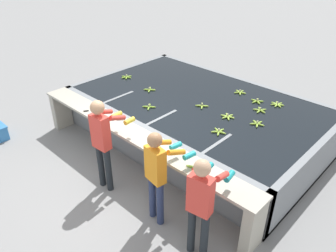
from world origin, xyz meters
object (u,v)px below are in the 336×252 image
Objects in this scene: banana_bunch_floating_9 at (277,104)px; banana_bunch_floating_0 at (202,106)px; banana_bunch_floating_2 at (228,116)px; banana_bunch_ledge_0 at (195,167)px; banana_bunch_floating_1 at (126,77)px; banana_bunch_floating_6 at (219,132)px; worker_1 at (158,170)px; knife_1 at (115,120)px; banana_bunch_floating_4 at (257,101)px; banana_bunch_floating_7 at (257,124)px; banana_bunch_floating_10 at (150,90)px; worker_0 at (103,137)px; knife_0 at (90,111)px; banana_bunch_floating_5 at (260,110)px; worker_2 at (201,200)px; banana_bunch_floating_3 at (240,92)px; banana_bunch_floating_8 at (149,107)px.

banana_bunch_floating_0 is at bearing -133.83° from banana_bunch_floating_9.
banana_bunch_floating_2 is 1.74m from banana_bunch_ledge_0.
banana_bunch_floating_1 is 1.02× the size of banana_bunch_floating_6.
worker_1 reaches higher than knife_1.
banana_bunch_floating_4 is 0.96m from banana_bunch_floating_7.
banana_bunch_floating_7 is 2.55m from banana_bunch_floating_10.
worker_0 reaches higher than banana_bunch_floating_1.
banana_bunch_floating_10 is at bearing -150.66° from banana_bunch_floating_4.
worker_1 is 5.10× the size of knife_0.
banana_bunch_floating_5 and banana_bunch_floating_6 have the same top height.
worker_1 is 6.39× the size of banana_bunch_floating_0.
banana_bunch_floating_5 is at bearing 96.11° from banana_bunch_ledge_0.
banana_bunch_floating_7 is at bearing 6.38° from banana_bunch_floating_0.
banana_bunch_floating_10 is (0.95, -0.13, 0.00)m from banana_bunch_floating_1.
worker_1 is 5.80× the size of banana_bunch_floating_7.
knife_1 is at bearing -139.59° from banana_bunch_floating_7.
worker_0 is 6.08× the size of banana_bunch_floating_9.
worker_2 reaches higher than banana_bunch_ledge_0.
worker_0 is at bearing -122.68° from banana_bunch_floating_7.
banana_bunch_ledge_0 is at bearing -79.15° from banana_bunch_floating_4.
knife_1 is at bearing -110.82° from banana_bunch_floating_3.
banana_bunch_floating_0 is 1.02× the size of banana_bunch_floating_10.
worker_0 is at bearing -51.80° from knife_1.
banana_bunch_floating_7 is at bearing 82.30° from worker_1.
banana_bunch_floating_2 is at bearing -164.85° from banana_bunch_floating_7.
banana_bunch_ledge_0 is (0.36, -1.09, 0.00)m from banana_bunch_floating_6.
banana_bunch_ledge_0 reaches higher than banana_bunch_floating_7.
banana_bunch_floating_5 is 0.56m from banana_bunch_floating_7.
banana_bunch_floating_1 reaches higher than knife_1.
banana_bunch_floating_8 is (-1.92, -0.90, 0.00)m from banana_bunch_floating_7.
banana_bunch_floating_1 is at bearing -155.25° from banana_bunch_floating_3.
banana_bunch_floating_7 is at bearing 40.41° from knife_1.
banana_bunch_floating_9 is 2.78m from banana_bunch_ledge_0.
banana_bunch_floating_4 is (1.01, 3.17, -0.12)m from worker_0.
banana_bunch_floating_1 is (-2.29, -0.06, -0.00)m from banana_bunch_floating_0.
banana_bunch_floating_4 and banana_bunch_floating_9 have the same top height.
banana_bunch_floating_7 is at bearing -59.16° from banana_bunch_floating_4.
banana_bunch_floating_1 is 1.71m from banana_bunch_floating_8.
banana_bunch_floating_7 is at bearing 15.15° from banana_bunch_floating_2.
banana_bunch_floating_1 is at bearing -179.19° from banana_bunch_floating_2.
banana_bunch_ledge_0 is (1.93, -0.89, 0.00)m from banana_bunch_floating_8.
banana_bunch_floating_2 reaches higher than knife_0.
banana_bunch_floating_1 and banana_bunch_floating_9 have the same top height.
banana_bunch_floating_4 is at bearing 129.05° from banana_bunch_floating_5.
banana_bunch_floating_6 is 0.96× the size of knife_1.
worker_2 is at bearing -33.03° from banana_bunch_floating_10.
knife_0 is (-3.21, 0.51, -0.06)m from worker_2.
worker_2 reaches higher than knife_0.
worker_2 is at bearing -27.87° from banana_bunch_floating_1.
worker_0 is 2.92m from banana_bunch_floating_1.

